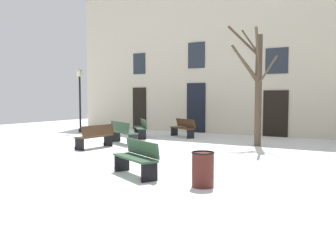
% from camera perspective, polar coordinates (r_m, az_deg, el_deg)
% --- Properties ---
extents(ground_plane, '(32.49, 32.49, 0.00)m').
position_cam_1_polar(ground_plane, '(12.49, -3.95, -4.54)').
color(ground_plane, white).
extents(building_facade, '(20.30, 0.60, 8.49)m').
position_cam_1_polar(building_facade, '(20.04, 10.34, 11.10)').
color(building_facade, beige).
rests_on(building_facade, ground).
extents(tree_left_of_center, '(2.25, 1.37, 4.81)m').
position_cam_1_polar(tree_left_of_center, '(15.19, 13.27, 6.32)').
color(tree_left_of_center, '#4C3D2D').
rests_on(tree_left_of_center, ground).
extents(streetlamp, '(0.30, 0.30, 3.47)m').
position_cam_1_polar(streetlamp, '(21.03, -13.19, 4.85)').
color(streetlamp, black).
rests_on(streetlamp, ground).
extents(litter_bin, '(0.50, 0.50, 0.77)m').
position_cam_1_polar(litter_bin, '(8.23, 5.29, -6.52)').
color(litter_bin, '#4C1E19').
rests_on(litter_bin, ground).
extents(bench_near_center_tree, '(1.57, 1.69, 0.89)m').
position_cam_1_polar(bench_near_center_tree, '(18.02, -4.11, -0.23)').
color(bench_near_center_tree, '#2D4C33').
rests_on(bench_near_center_tree, ground).
extents(bench_back_to_back_left, '(0.61, 1.66, 0.89)m').
position_cam_1_polar(bench_back_to_back_left, '(14.48, -10.92, -1.55)').
color(bench_back_to_back_left, '#3D2819').
rests_on(bench_back_to_back_left, ground).
extents(bench_facing_shops, '(1.82, 1.25, 0.92)m').
position_cam_1_polar(bench_facing_shops, '(15.65, -6.86, -0.93)').
color(bench_facing_shops, '#2D4C33').
rests_on(bench_facing_shops, ground).
extents(bench_near_lamp, '(1.65, 1.15, 0.88)m').
position_cam_1_polar(bench_near_lamp, '(9.34, -4.76, -4.80)').
color(bench_near_lamp, '#2D4C33').
rests_on(bench_near_lamp, ground).
extents(bench_by_litter_bin, '(1.66, 1.23, 0.88)m').
position_cam_1_polar(bench_by_litter_bin, '(18.23, 2.31, -0.25)').
color(bench_by_litter_bin, '#51331E').
rests_on(bench_by_litter_bin, ground).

